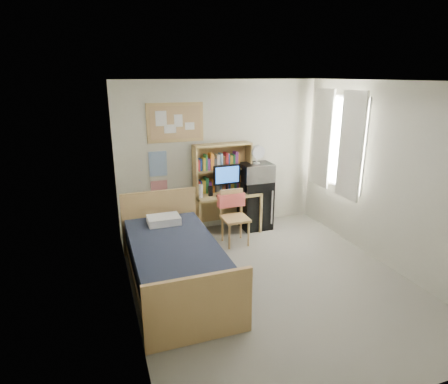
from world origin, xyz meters
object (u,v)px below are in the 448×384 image
object	(u,v)px
mini_fridge	(255,204)
desk_fan	(257,155)
bed	(176,266)
microwave	(256,172)
bulletin_board	(175,123)
desk	(226,212)
speaker_right	(243,187)
desk_chair	(235,218)
monitor	(227,179)
speaker_left	(210,191)

from	to	relation	value
mini_fridge	desk_fan	world-z (taller)	desk_fan
bed	microwave	world-z (taller)	microwave
bulletin_board	mini_fridge	bearing A→B (deg)	-11.02
desk	bed	world-z (taller)	desk
desk	desk_fan	size ratio (longest dim) A/B	3.96
desk_fan	mini_fridge	bearing A→B (deg)	90.00
desk	speaker_right	distance (m)	0.54
bulletin_board	mini_fridge	size ratio (longest dim) A/B	1.07
desk	desk_chair	xyz separation A→B (m)	(-0.02, -0.53, 0.09)
desk_chair	monitor	xyz separation A→B (m)	(0.02, 0.47, 0.53)
mini_fridge	speaker_left	size ratio (longest dim) A/B	5.45
mini_fridge	monitor	world-z (taller)	monitor
desk	bulletin_board	bearing A→B (deg)	157.22
bed	monitor	xyz separation A→B (m)	(1.22, 1.45, 0.67)
speaker_right	microwave	xyz separation A→B (m)	(0.27, 0.06, 0.23)
bulletin_board	speaker_right	distance (m)	1.58
desk_fan	bed	bearing A→B (deg)	-139.51
bed	desk_fan	bearing A→B (deg)	40.17
desk	mini_fridge	world-z (taller)	mini_fridge
bulletin_board	speaker_right	world-z (taller)	bulletin_board
desk	desk_chair	bearing A→B (deg)	-94.03
mini_fridge	desk_fan	bearing A→B (deg)	-90.00
mini_fridge	speaker_left	xyz separation A→B (m)	(-0.87, -0.10, 0.36)
desk	speaker_right	bearing A→B (deg)	-11.31
desk	desk_chair	distance (m)	0.53
desk	speaker_left	size ratio (longest dim) A/B	7.13
mini_fridge	microwave	world-z (taller)	microwave
speaker_left	desk_fan	size ratio (longest dim) A/B	0.56
bulletin_board	bed	xyz separation A→B (m)	(-0.45, -1.80, -1.62)
microwave	bulletin_board	bearing A→B (deg)	168.44
desk_fan	bulletin_board	bearing A→B (deg)	168.44
desk_fan	microwave	bearing A→B (deg)	90.28
desk	monitor	distance (m)	0.62
desk	microwave	world-z (taller)	microwave
bulletin_board	mini_fridge	distance (m)	2.02
desk	desk_fan	bearing A→B (deg)	-1.17
monitor	speaker_right	size ratio (longest dim) A/B	2.95
mini_fridge	microwave	bearing A→B (deg)	-90.00
speaker_left	mini_fridge	bearing A→B (deg)	4.44
monitor	desk_fan	size ratio (longest dim) A/B	1.75
bed	speaker_right	bearing A→B (deg)	43.78
desk_chair	microwave	size ratio (longest dim) A/B	1.66
microwave	speaker_right	bearing A→B (deg)	-167.76
bed	desk_fan	xyz separation A→B (m)	(1.80, 1.52, 1.03)
mini_fridge	bed	xyz separation A→B (m)	(-1.80, -1.54, -0.14)
speaker_right	microwave	size ratio (longest dim) A/B	0.32
desk_chair	speaker_right	xyz separation A→B (m)	(0.32, 0.48, 0.36)
bulletin_board	bed	size ratio (longest dim) A/B	0.43
desk	monitor	world-z (taller)	monitor
monitor	speaker_left	size ratio (longest dim) A/B	3.15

